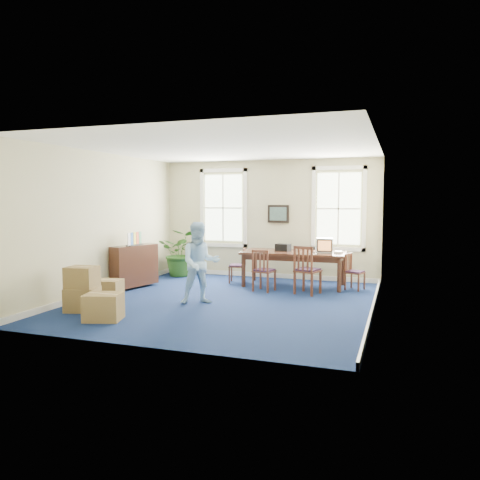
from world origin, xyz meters
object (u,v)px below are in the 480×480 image
(potted_plant, at_px, (182,253))
(conference_table, at_px, (294,269))
(credenza, at_px, (135,268))
(crt_tv, at_px, (324,245))
(chair_near_left, at_px, (264,270))
(man, at_px, (200,263))
(cardboard_boxes, at_px, (96,287))

(potted_plant, bearing_deg, conference_table, -8.26)
(credenza, bearing_deg, crt_tv, 35.75)
(credenza, height_order, potted_plant, potted_plant)
(crt_tv, relative_size, credenza, 0.34)
(crt_tv, height_order, chair_near_left, crt_tv)
(credenza, relative_size, potted_plant, 0.95)
(man, distance_m, potted_plant, 3.57)
(conference_table, height_order, credenza, credenza)
(man, bearing_deg, credenza, 123.32)
(chair_near_left, relative_size, man, 0.59)
(crt_tv, distance_m, man, 3.37)
(credenza, distance_m, cardboard_boxes, 2.31)
(conference_table, xyz_separation_m, crt_tv, (0.74, 0.06, 0.60))
(cardboard_boxes, bearing_deg, chair_near_left, 48.90)
(crt_tv, height_order, credenza, crt_tv)
(chair_near_left, relative_size, credenza, 0.79)
(chair_near_left, relative_size, potted_plant, 0.75)
(conference_table, relative_size, cardboard_boxes, 1.58)
(potted_plant, xyz_separation_m, cardboard_boxes, (0.24, -4.24, -0.20))
(conference_table, height_order, potted_plant, potted_plant)
(conference_table, distance_m, cardboard_boxes, 4.84)
(chair_near_left, bearing_deg, conference_table, -110.02)
(potted_plant, relative_size, cardboard_boxes, 0.83)
(crt_tv, xyz_separation_m, cardboard_boxes, (-3.79, -3.82, -0.58))
(credenza, bearing_deg, potted_plant, 97.51)
(man, xyz_separation_m, cardboard_boxes, (-1.65, -1.22, -0.39))
(chair_near_left, distance_m, man, 1.94)
(crt_tv, xyz_separation_m, potted_plant, (-4.03, 0.42, -0.37))
(crt_tv, bearing_deg, chair_near_left, -153.34)
(potted_plant, distance_m, cardboard_boxes, 4.25)
(man, xyz_separation_m, potted_plant, (-1.90, 3.02, -0.18))
(crt_tv, height_order, cardboard_boxes, crt_tv)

